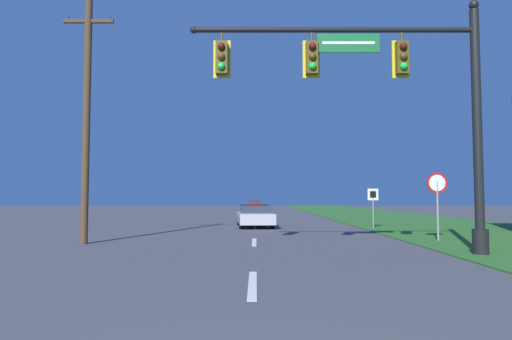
% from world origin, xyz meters
% --- Properties ---
extents(grass_verge_right, '(10.00, 110.00, 0.04)m').
position_xyz_m(grass_verge_right, '(10.50, 30.00, 0.02)').
color(grass_verge_right, '#2D6626').
rests_on(grass_verge_right, ground).
extents(road_center_line, '(0.16, 34.80, 0.01)m').
position_xyz_m(road_center_line, '(0.00, 22.00, 0.01)').
color(road_center_line, silver).
rests_on(road_center_line, ground).
extents(signal_mast, '(8.47, 0.47, 7.32)m').
position_xyz_m(signal_mast, '(4.12, 10.24, 4.52)').
color(signal_mast, black).
rests_on(signal_mast, grass_verge_right).
extents(car_ahead, '(2.16, 4.74, 1.19)m').
position_xyz_m(car_ahead, '(-0.00, 22.46, 0.61)').
color(car_ahead, black).
rests_on(car_ahead, ground).
extents(far_car, '(1.82, 4.38, 1.19)m').
position_xyz_m(far_car, '(-0.15, 54.99, 0.60)').
color(far_car, black).
rests_on(far_car, ground).
extents(stop_sign, '(0.76, 0.07, 2.50)m').
position_xyz_m(stop_sign, '(6.80, 14.24, 1.86)').
color(stop_sign, gray).
rests_on(stop_sign, grass_verge_right).
extents(route_sign_post, '(0.55, 0.06, 2.03)m').
position_xyz_m(route_sign_post, '(6.11, 20.85, 1.53)').
color(route_sign_post, gray).
rests_on(route_sign_post, grass_verge_right).
extents(utility_pole_near, '(1.80, 0.26, 8.87)m').
position_xyz_m(utility_pole_near, '(-5.97, 13.38, 4.59)').
color(utility_pole_near, '#4C3823').
rests_on(utility_pole_near, ground).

